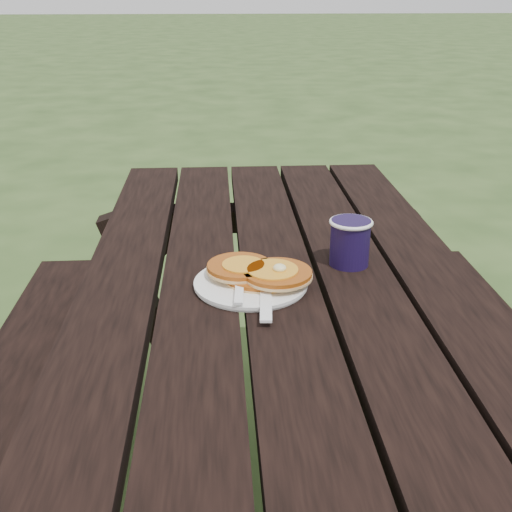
{
  "coord_description": "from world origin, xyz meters",
  "views": [
    {
      "loc": [
        -0.11,
        -1.01,
        1.27
      ],
      "look_at": [
        -0.05,
        0.08,
        0.8
      ],
      "focal_mm": 45.0,
      "sensor_mm": 36.0,
      "label": 1
    }
  ],
  "objects": [
    {
      "name": "plate",
      "position": [
        -0.06,
        0.05,
        0.76
      ],
      "size": [
        0.26,
        0.26,
        0.01
      ],
      "primitive_type": "cylinder",
      "rotation": [
        0.0,
        0.0,
        0.33
      ],
      "color": "white",
      "rests_on": "picnic_table"
    },
    {
      "name": "fork",
      "position": [
        -0.08,
        0.0,
        0.77
      ],
      "size": [
        0.04,
        0.16,
        0.01
      ],
      "primitive_type": null,
      "rotation": [
        0.0,
        0.0,
        -0.07
      ],
      "color": "white",
      "rests_on": "plate"
    },
    {
      "name": "knife",
      "position": [
        -0.03,
        -0.02,
        0.76
      ],
      "size": [
        0.03,
        0.18,
        0.0
      ],
      "primitive_type": "cube",
      "rotation": [
        0.0,
        0.0,
        -0.07
      ],
      "color": "white",
      "rests_on": "plate"
    },
    {
      "name": "pancake_stack",
      "position": [
        -0.04,
        0.06,
        0.77
      ],
      "size": [
        0.19,
        0.16,
        0.04
      ],
      "rotation": [
        0.0,
        0.0,
        -0.18
      ],
      "color": "#A84F13",
      "rests_on": "plate"
    },
    {
      "name": "coffee_cup",
      "position": [
        0.14,
        0.14,
        0.8
      ],
      "size": [
        0.09,
        0.09,
        0.09
      ],
      "rotation": [
        0.0,
        0.0,
        0.21
      ],
      "color": "#170C32",
      "rests_on": "picnic_table"
    },
    {
      "name": "picnic_table",
      "position": [
        0.0,
        0.0,
        0.37
      ],
      "size": [
        1.36,
        1.8,
        0.75
      ],
      "color": "black",
      "rests_on": "ground"
    }
  ]
}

